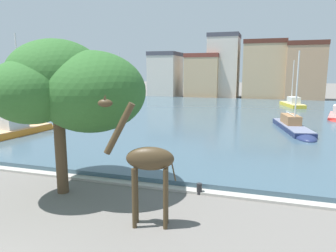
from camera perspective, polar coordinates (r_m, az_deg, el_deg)
harbor_water at (r=37.76m, az=6.21°, el=1.96°), size 76.76×46.50×0.35m
quay_edge_coping at (r=15.99m, az=-10.96°, el=-9.79°), size 76.76×0.50×0.12m
giraffe_statue at (r=10.83m, az=-4.03°, el=-6.38°), size 2.63×1.02×4.65m
sailboat_black at (r=40.49m, az=-10.78°, el=2.88°), size 2.59×8.51×7.10m
sailboat_navy at (r=28.87m, az=21.99°, el=-0.47°), size 3.26×9.15×7.08m
sailboat_orange at (r=28.38m, az=-25.02°, el=-0.60°), size 2.33×6.56×8.37m
sailboat_yellow at (r=49.17m, az=21.55°, el=3.68°), size 3.47×7.14×6.94m
sailboat_grey at (r=51.80m, az=-8.72°, el=4.43°), size 2.11×7.85×8.36m
shade_tree at (r=14.14m, az=-17.98°, el=6.84°), size 6.01×5.46×6.76m
mooring_bollard at (r=14.26m, az=5.73°, el=-11.32°), size 0.24×0.24×0.50m
townhouse_tall_gabled at (r=67.11m, az=-0.44°, el=9.36°), size 5.75×7.94×9.29m
townhouse_corner_house at (r=64.53m, az=6.32°, el=9.08°), size 6.83×5.12×8.85m
townhouse_end_terrace at (r=65.84m, az=10.12°, el=10.70°), size 6.12×6.55×12.76m
townhouse_wide_warehouse at (r=63.82m, az=17.12°, el=9.73°), size 7.75×6.93×11.17m
townhouse_narrow_midrow at (r=63.56m, az=23.58°, el=9.10°), size 6.73×7.54×10.63m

